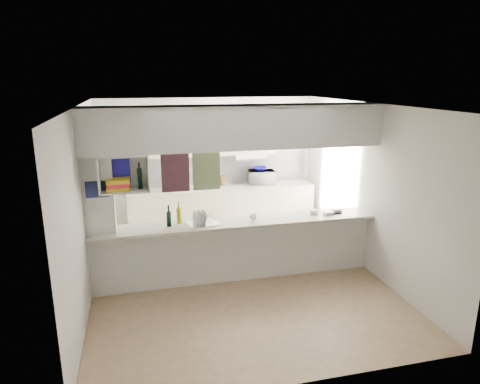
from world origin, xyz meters
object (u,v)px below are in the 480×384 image
object	(u,v)px
dish_rack	(202,218)
wine_bottles	(174,217)
microwave	(262,177)
bowl	(259,169)

from	to	relation	value
dish_rack	wine_bottles	bearing A→B (deg)	157.22
dish_rack	microwave	bearing A→B (deg)	42.07
bowl	wine_bottles	distance (m)	2.80
dish_rack	wine_bottles	world-z (taller)	wine_bottles
dish_rack	bowl	bearing A→B (deg)	43.28
microwave	dish_rack	distance (m)	2.60
bowl	wine_bottles	xyz separation A→B (m)	(-1.87, -2.07, -0.19)
microwave	wine_bottles	world-z (taller)	wine_bottles
microwave	dish_rack	size ratio (longest dim) A/B	1.01
microwave	wine_bottles	distance (m)	2.79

